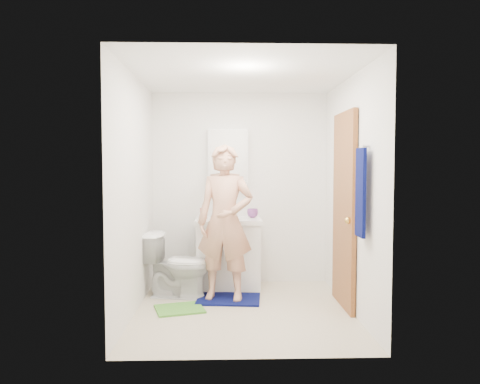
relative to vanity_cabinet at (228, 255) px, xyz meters
name	(u,v)px	position (x,y,z in m)	size (l,w,h in m)	color
floor	(244,312)	(0.15, -0.91, -0.41)	(2.20, 2.40, 0.02)	beige
ceiling	(244,74)	(0.15, -0.91, 2.01)	(2.20, 2.40, 0.02)	white
wall_back	(240,188)	(0.15, 0.30, 0.80)	(2.20, 0.02, 2.40)	white
wall_front	(250,204)	(0.15, -2.12, 0.80)	(2.20, 0.02, 2.40)	white
wall_left	(133,195)	(-0.96, -0.91, 0.80)	(0.02, 2.40, 2.40)	white
wall_right	(352,194)	(1.26, -0.91, 0.80)	(0.02, 2.40, 2.40)	white
vanity_cabinet	(228,255)	(0.00, 0.00, 0.00)	(0.75, 0.55, 0.80)	white
countertop	(228,221)	(0.00, 0.00, 0.43)	(0.79, 0.59, 0.05)	white
sink_basin	(228,219)	(0.00, 0.00, 0.44)	(0.40, 0.40, 0.03)	white
faucet	(228,212)	(0.00, 0.18, 0.51)	(0.03, 0.03, 0.12)	silver
medicine_cabinet	(228,157)	(0.00, 0.22, 1.20)	(0.50, 0.12, 0.70)	white
mirror_panel	(228,157)	(0.00, 0.16, 1.20)	(0.46, 0.01, 0.66)	white
door	(344,210)	(1.22, -0.76, 0.62)	(0.05, 0.80, 2.05)	#A05D2C
door_knob	(348,221)	(1.18, -1.08, 0.55)	(0.07, 0.07, 0.07)	gold
towel	(361,193)	(1.18, -1.48, 0.85)	(0.03, 0.24, 0.80)	#080E4D
towel_hook	(366,146)	(1.22, -1.48, 1.27)	(0.02, 0.02, 0.06)	silver
toilet	(178,265)	(-0.57, -0.37, -0.03)	(0.41, 0.72, 0.73)	white
bath_mat	(229,299)	(0.00, -0.53, -0.39)	(0.69, 0.49, 0.02)	#080E4D
green_rug	(180,309)	(-0.51, -0.86, -0.39)	(0.48, 0.40, 0.02)	#54A135
soap_dispenser	(203,211)	(-0.30, -0.02, 0.54)	(0.08, 0.09, 0.19)	#D37162
toothbrush_cup	(253,213)	(0.30, 0.10, 0.50)	(0.14, 0.14, 0.11)	#7C3D87
man	(225,222)	(-0.04, -0.54, 0.47)	(0.62, 0.41, 1.70)	tan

